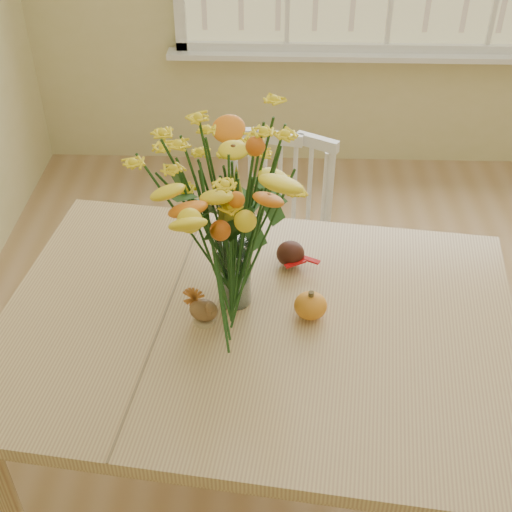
{
  "coord_description": "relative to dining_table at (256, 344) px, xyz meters",
  "views": [
    {
      "loc": [
        -0.61,
        -1.49,
        2.14
      ],
      "look_at": [
        -0.65,
        -0.05,
        1.01
      ],
      "focal_mm": 48.0,
      "sensor_mm": 36.0,
      "label": 1
    }
  ],
  "objects": [
    {
      "name": "floor",
      "position": [
        0.65,
        0.07,
        -0.7
      ],
      "size": [
        4.0,
        4.5,
        0.01
      ],
      "primitive_type": "cube",
      "color": "#A67F50",
      "rests_on": "ground"
    },
    {
      "name": "dining_table",
      "position": [
        0.0,
        0.0,
        0.0
      ],
      "size": [
        1.59,
        1.23,
        0.79
      ],
      "rotation": [
        0.0,
        0.0,
        -0.13
      ],
      "color": "tan",
      "rests_on": "floor"
    },
    {
      "name": "windsor_chair",
      "position": [
        0.05,
        0.75,
        -0.18
      ],
      "size": [
        0.5,
        0.49,
        0.93
      ],
      "rotation": [
        0.0,
        0.0,
        -0.2
      ],
      "color": "white",
      "rests_on": "floor"
    },
    {
      "name": "flower_vase",
      "position": [
        -0.06,
        0.09,
        0.41
      ],
      "size": [
        0.45,
        0.45,
        0.53
      ],
      "color": "white",
      "rests_on": "dining_table"
    },
    {
      "name": "pumpkin",
      "position": [
        0.16,
        0.02,
        0.13
      ],
      "size": [
        0.1,
        0.1,
        0.07
      ],
      "primitive_type": "ellipsoid",
      "color": "orange",
      "rests_on": "dining_table"
    },
    {
      "name": "turkey_figurine",
      "position": [
        -0.15,
        -0.0,
        0.13
      ],
      "size": [
        0.09,
        0.08,
        0.1
      ],
      "rotation": [
        0.0,
        0.0,
        -0.21
      ],
      "color": "#CCB78C",
      "rests_on": "dining_table"
    },
    {
      "name": "dark_gourd",
      "position": [
        0.1,
        0.26,
        0.13
      ],
      "size": [
        0.13,
        0.09,
        0.08
      ],
      "color": "#38160F",
      "rests_on": "dining_table"
    }
  ]
}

